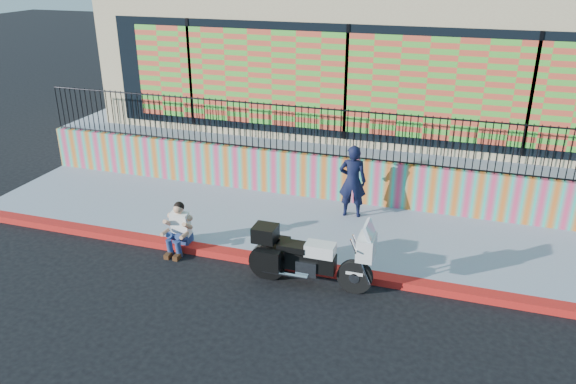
% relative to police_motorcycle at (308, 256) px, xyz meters
% --- Properties ---
extents(ground, '(90.00, 90.00, 0.00)m').
position_rel_police_motorcycle_xyz_m(ground, '(-0.40, 0.47, -0.61)').
color(ground, black).
rests_on(ground, ground).
extents(red_curb, '(16.00, 0.30, 0.15)m').
position_rel_police_motorcycle_xyz_m(red_curb, '(-0.40, 0.47, -0.53)').
color(red_curb, '#B30C1C').
rests_on(red_curb, ground).
extents(sidewalk, '(16.00, 3.00, 0.15)m').
position_rel_police_motorcycle_xyz_m(sidewalk, '(-0.40, 2.12, -0.53)').
color(sidewalk, '#868DA1').
rests_on(sidewalk, ground).
extents(mural_wall, '(16.00, 0.20, 1.10)m').
position_rel_police_motorcycle_xyz_m(mural_wall, '(-0.40, 3.72, 0.09)').
color(mural_wall, '#D93965').
rests_on(mural_wall, sidewalk).
extents(metal_fence, '(15.80, 0.04, 1.20)m').
position_rel_police_motorcycle_xyz_m(metal_fence, '(-0.40, 3.72, 1.24)').
color(metal_fence, black).
rests_on(metal_fence, mural_wall).
extents(elevated_platform, '(16.00, 10.00, 1.25)m').
position_rel_police_motorcycle_xyz_m(elevated_platform, '(-0.40, 8.82, 0.02)').
color(elevated_platform, '#868DA1').
rests_on(elevated_platform, ground).
extents(storefront_building, '(14.00, 8.06, 4.00)m').
position_rel_police_motorcycle_xyz_m(storefront_building, '(-0.40, 8.60, 2.64)').
color(storefront_building, tan).
rests_on(storefront_building, elevated_platform).
extents(police_motorcycle, '(2.34, 0.77, 1.45)m').
position_rel_police_motorcycle_xyz_m(police_motorcycle, '(0.00, 0.00, 0.00)').
color(police_motorcycle, black).
rests_on(police_motorcycle, ground).
extents(police_officer, '(0.67, 0.48, 1.71)m').
position_rel_police_motorcycle_xyz_m(police_officer, '(0.20, 2.92, 0.39)').
color(police_officer, black).
rests_on(police_officer, sidewalk).
extents(seated_man, '(0.54, 0.71, 1.06)m').
position_rel_police_motorcycle_xyz_m(seated_man, '(-2.91, 0.35, -0.16)').
color(seated_man, navy).
rests_on(seated_man, ground).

